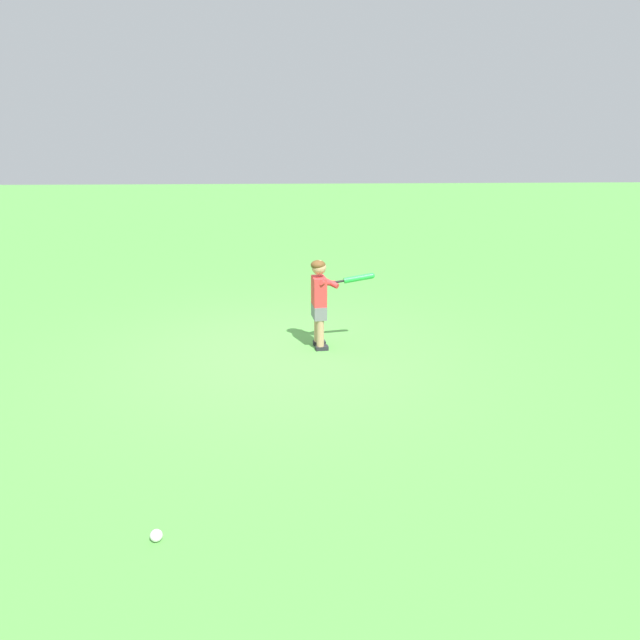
% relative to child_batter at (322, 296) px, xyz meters
% --- Properties ---
extents(ground_plane, '(40.00, 40.00, 0.00)m').
position_rel_child_batter_xyz_m(ground_plane, '(0.48, 0.25, -0.65)').
color(ground_plane, '#519942').
extents(child_batter, '(0.77, 0.32, 1.08)m').
position_rel_child_batter_xyz_m(child_batter, '(0.00, 0.00, 0.00)').
color(child_batter, '#232328').
rests_on(child_batter, ground).
extents(play_ball_by_bucket, '(0.08, 0.08, 0.08)m').
position_rel_child_batter_xyz_m(play_ball_by_bucket, '(1.24, 3.51, -0.61)').
color(play_ball_by_bucket, white).
rests_on(play_ball_by_bucket, ground).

